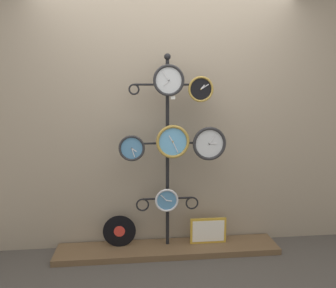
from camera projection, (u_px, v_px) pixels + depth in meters
name	position (u px, v px, depth m)	size (l,w,h in m)	color
ground_plane	(172.00, 271.00, 2.93)	(12.00, 12.00, 0.00)	#47423D
shop_wall	(166.00, 110.00, 3.26)	(4.40, 0.04, 2.80)	gray
low_shelf	(168.00, 249.00, 3.27)	(2.20, 0.36, 0.06)	brown
display_stand	(167.00, 190.00, 3.23)	(0.76, 0.38, 1.93)	black
clock_top_center	(169.00, 80.00, 2.94)	(0.28, 0.04, 0.28)	silver
clock_top_right	(201.00, 89.00, 3.01)	(0.24, 0.04, 0.24)	black
clock_middle_left	(132.00, 148.00, 3.02)	(0.24, 0.04, 0.24)	#4C84B2
clock_middle_center	(173.00, 142.00, 3.04)	(0.31, 0.04, 0.31)	#60A8DB
clock_middle_right	(209.00, 144.00, 3.07)	(0.32, 0.04, 0.32)	silver
clock_bottom_center	(167.00, 200.00, 3.17)	(0.23, 0.04, 0.23)	#4C84B2
vinyl_record	(119.00, 231.00, 3.23)	(0.32, 0.01, 0.32)	black
picture_frame	(208.00, 231.00, 3.31)	(0.37, 0.02, 0.26)	gold
price_tag_upper	(173.00, 98.00, 2.97)	(0.04, 0.00, 0.03)	white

